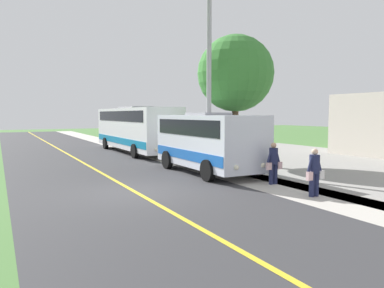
{
  "coord_description": "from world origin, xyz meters",
  "views": [
    {
      "loc": [
        4.22,
        12.36,
        2.73
      ],
      "look_at": [
        -3.5,
        -2.35,
        1.4
      ],
      "focal_mm": 34.79,
      "sensor_mm": 36.0,
      "label": 1
    }
  ],
  "objects_px": {
    "shuttle_bus_front": "(208,140)",
    "transit_bus_rear": "(135,127)",
    "pedestrian_with_bags": "(314,171)",
    "tree_curbside": "(236,74)",
    "pedestrian_waiting": "(273,162)",
    "street_light_pole": "(207,71)"
  },
  "relations": [
    {
      "from": "shuttle_bus_front",
      "to": "transit_bus_rear",
      "type": "bearing_deg",
      "value": -90.36
    },
    {
      "from": "transit_bus_rear",
      "to": "shuttle_bus_front",
      "type": "bearing_deg",
      "value": 89.64
    },
    {
      "from": "pedestrian_with_bags",
      "to": "tree_curbside",
      "type": "distance_m",
      "value": 9.39
    },
    {
      "from": "shuttle_bus_front",
      "to": "pedestrian_waiting",
      "type": "relative_size",
      "value": 4.07
    },
    {
      "from": "transit_bus_rear",
      "to": "pedestrian_waiting",
      "type": "height_order",
      "value": "transit_bus_rear"
    },
    {
      "from": "pedestrian_waiting",
      "to": "tree_curbside",
      "type": "height_order",
      "value": "tree_curbside"
    },
    {
      "from": "street_light_pole",
      "to": "tree_curbside",
      "type": "height_order",
      "value": "street_light_pole"
    },
    {
      "from": "transit_bus_rear",
      "to": "pedestrian_waiting",
      "type": "relative_size",
      "value": 6.96
    },
    {
      "from": "transit_bus_rear",
      "to": "street_light_pole",
      "type": "xyz_separation_m",
      "value": [
        -0.34,
        9.71,
        3.05
      ]
    },
    {
      "from": "pedestrian_waiting",
      "to": "tree_curbside",
      "type": "bearing_deg",
      "value": -110.19
    },
    {
      "from": "pedestrian_with_bags",
      "to": "pedestrian_waiting",
      "type": "distance_m",
      "value": 2.35
    },
    {
      "from": "street_light_pole",
      "to": "tree_curbside",
      "type": "distance_m",
      "value": 2.8
    },
    {
      "from": "transit_bus_rear",
      "to": "street_light_pole",
      "type": "bearing_deg",
      "value": 92.03
    },
    {
      "from": "tree_curbside",
      "to": "street_light_pole",
      "type": "bearing_deg",
      "value": 26.29
    },
    {
      "from": "pedestrian_with_bags",
      "to": "street_light_pole",
      "type": "bearing_deg",
      "value": -88.72
    },
    {
      "from": "transit_bus_rear",
      "to": "pedestrian_waiting",
      "type": "xyz_separation_m",
      "value": [
        -0.73,
        14.25,
        -0.92
      ]
    },
    {
      "from": "pedestrian_with_bags",
      "to": "tree_curbside",
      "type": "bearing_deg",
      "value": -106.2
    },
    {
      "from": "pedestrian_with_bags",
      "to": "tree_curbside",
      "type": "xyz_separation_m",
      "value": [
        -2.36,
        -8.12,
        4.08
      ]
    },
    {
      "from": "street_light_pole",
      "to": "tree_curbside",
      "type": "bearing_deg",
      "value": -153.71
    },
    {
      "from": "pedestrian_with_bags",
      "to": "tree_curbside",
      "type": "height_order",
      "value": "tree_curbside"
    },
    {
      "from": "transit_bus_rear",
      "to": "pedestrian_with_bags",
      "type": "distance_m",
      "value": 16.62
    },
    {
      "from": "street_light_pole",
      "to": "shuttle_bus_front",
      "type": "bearing_deg",
      "value": 63.2
    }
  ]
}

